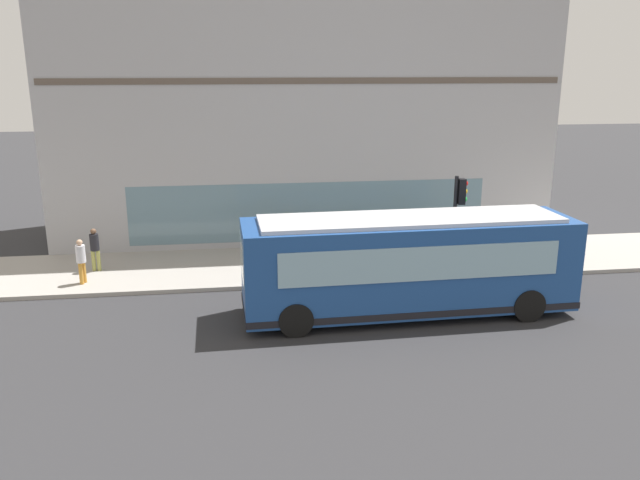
{
  "coord_description": "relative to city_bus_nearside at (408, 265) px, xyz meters",
  "views": [
    {
      "loc": [
        -17.98,
        3.11,
        7.42
      ],
      "look_at": [
        1.59,
        0.41,
        1.97
      ],
      "focal_mm": 35.68,
      "sensor_mm": 36.0,
      "label": 1
    }
  ],
  "objects": [
    {
      "name": "building_corner",
      "position": [
        10.67,
        2.05,
        4.64
      ],
      "size": [
        6.33,
        20.94,
        12.41
      ],
      "color": "#A8A8AD",
      "rests_on": "ground"
    },
    {
      "name": "pedestrian_near_hydrant",
      "position": [
        3.84,
        10.41,
        -0.51
      ],
      "size": [
        0.32,
        0.32,
        1.56
      ],
      "color": "gold",
      "rests_on": "sidewalk_curb"
    },
    {
      "name": "newspaper_vending_box",
      "position": [
        6.53,
        2.92,
        -0.95
      ],
      "size": [
        0.44,
        0.42,
        0.9
      ],
      "color": "#BF3F19",
      "rests_on": "sidewalk_curb"
    },
    {
      "name": "fire_hydrant",
      "position": [
        4.27,
        2.76,
        -1.04
      ],
      "size": [
        0.35,
        0.35,
        0.74
      ],
      "color": "yellow",
      "rests_on": "sidewalk_curb"
    },
    {
      "name": "ground",
      "position": [
        0.16,
        2.05,
        -1.55
      ],
      "size": [
        120.0,
        120.0,
        0.0
      ],
      "primitive_type": "plane",
      "color": "#2D2D30"
    },
    {
      "name": "pedestrian_walking_along_curb",
      "position": [
        5.23,
        10.23,
        -0.5
      ],
      "size": [
        0.32,
        0.32,
        1.59
      ],
      "color": "#99994C",
      "rests_on": "sidewalk_curb"
    },
    {
      "name": "sidewalk_curb",
      "position": [
        5.15,
        2.05,
        -1.48
      ],
      "size": [
        4.77,
        40.0,
        0.15
      ],
      "primitive_type": "cube",
      "color": "#9E9991",
      "rests_on": "ground"
    },
    {
      "name": "traffic_light_near_corner",
      "position": [
        3.17,
        -2.68,
        1.07
      ],
      "size": [
        0.32,
        0.49,
        3.55
      ],
      "color": "black",
      "rests_on": "sidewalk_curb"
    },
    {
      "name": "city_bus_nearside",
      "position": [
        0.0,
        0.0,
        0.0
      ],
      "size": [
        2.8,
        10.1,
        3.07
      ],
      "color": "#1E478C",
      "rests_on": "ground"
    }
  ]
}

